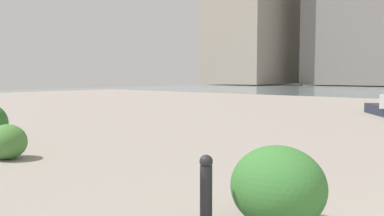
% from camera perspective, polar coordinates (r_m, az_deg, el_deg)
% --- Properties ---
extents(bollard_near, '(0.13, 0.13, 0.76)m').
position_cam_1_polar(bollard_near, '(4.12, 1.92, -11.32)').
color(bollard_near, '#232328').
rests_on(bollard_near, ground).
extents(shrub_low, '(0.97, 0.88, 0.83)m').
position_cam_1_polar(shrub_low, '(4.31, 11.58, -10.47)').
color(shrub_low, '#387533').
rests_on(shrub_low, ground).
extents(shrub_wide, '(0.75, 0.67, 0.64)m').
position_cam_1_polar(shrub_wide, '(8.30, -23.78, -4.21)').
color(shrub_wide, '#477F38').
rests_on(shrub_wide, ground).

